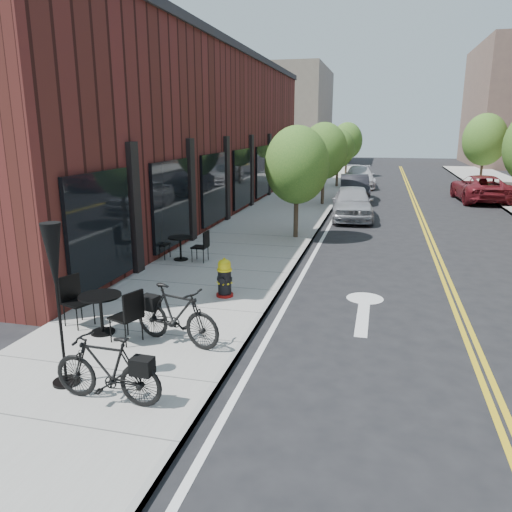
% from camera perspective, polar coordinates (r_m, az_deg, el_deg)
% --- Properties ---
extents(ground, '(120.00, 120.00, 0.00)m').
position_cam_1_polar(ground, '(9.10, -1.33, -10.53)').
color(ground, black).
rests_on(ground, ground).
extents(sidewalk_near, '(4.00, 70.00, 0.12)m').
position_cam_1_polar(sidewalk_near, '(18.82, 0.83, 2.89)').
color(sidewalk_near, '#9E9B93').
rests_on(sidewalk_near, ground).
extents(building_near, '(5.00, 28.00, 7.00)m').
position_cam_1_polar(building_near, '(23.61, -7.82, 13.54)').
color(building_near, '#451B16').
rests_on(building_near, ground).
extents(bg_building_left, '(8.00, 14.00, 10.00)m').
position_cam_1_polar(bg_building_left, '(56.88, 3.83, 15.65)').
color(bg_building_left, '#726656').
rests_on(bg_building_left, ground).
extents(tree_near_a, '(2.20, 2.20, 3.81)m').
position_cam_1_polar(tree_near_a, '(17.22, 4.71, 10.32)').
color(tree_near_a, '#382B1E').
rests_on(tree_near_a, sidewalk_near).
extents(tree_near_b, '(2.30, 2.30, 3.98)m').
position_cam_1_polar(tree_near_b, '(25.13, 7.77, 11.80)').
color(tree_near_b, '#382B1E').
rests_on(tree_near_b, sidewalk_near).
extents(tree_near_c, '(2.10, 2.10, 3.67)m').
position_cam_1_polar(tree_near_c, '(33.09, 9.36, 12.04)').
color(tree_near_c, '#382B1E').
rests_on(tree_near_c, sidewalk_near).
extents(tree_near_d, '(2.40, 2.40, 4.11)m').
position_cam_1_polar(tree_near_d, '(41.06, 10.36, 12.81)').
color(tree_near_d, '#382B1E').
rests_on(tree_near_d, sidewalk_near).
extents(tree_far_c, '(2.80, 2.80, 4.62)m').
position_cam_1_polar(tree_far_c, '(36.52, 24.68, 11.99)').
color(tree_far_c, '#382B1E').
rests_on(tree_far_c, sidewalk_far).
extents(fire_hydrant, '(0.42, 0.42, 0.90)m').
position_cam_1_polar(fire_hydrant, '(11.30, -3.61, -2.54)').
color(fire_hydrant, maroon).
rests_on(fire_hydrant, sidewalk_near).
extents(bicycle_left, '(1.67, 0.53, 1.00)m').
position_cam_1_polar(bicycle_left, '(7.35, -16.65, -12.26)').
color(bicycle_left, black).
rests_on(bicycle_left, sidewalk_near).
extents(bicycle_right, '(1.86, 0.95, 1.08)m').
position_cam_1_polar(bicycle_right, '(8.92, -9.08, -6.66)').
color(bicycle_right, black).
rests_on(bicycle_right, sidewalk_near).
extents(bistro_set_b, '(1.84, 1.05, 0.97)m').
position_cam_1_polar(bistro_set_b, '(9.70, -17.31, -5.72)').
color(bistro_set_b, black).
rests_on(bistro_set_b, sidewalk_near).
extents(bistro_set_c, '(1.64, 0.73, 0.88)m').
position_cam_1_polar(bistro_set_c, '(14.53, -8.64, 1.27)').
color(bistro_set_c, black).
rests_on(bistro_set_c, sidewalk_near).
extents(patio_umbrella, '(0.40, 0.40, 2.45)m').
position_cam_1_polar(patio_umbrella, '(7.62, -22.00, -1.58)').
color(patio_umbrella, black).
rests_on(patio_umbrella, sidewalk_near).
extents(parked_car_a, '(2.04, 4.34, 1.44)m').
position_cam_1_polar(parked_car_a, '(21.85, 10.94, 6.01)').
color(parked_car_a, '#9A9BA2').
rests_on(parked_car_a, ground).
extents(parked_car_b, '(1.85, 4.31, 1.38)m').
position_cam_1_polar(parked_car_b, '(27.45, 11.17, 7.64)').
color(parked_car_b, black).
rests_on(parked_car_b, ground).
extents(parked_car_c, '(2.27, 4.78, 1.35)m').
position_cam_1_polar(parked_car_c, '(33.81, 11.72, 8.83)').
color(parked_car_c, silver).
rests_on(parked_car_c, ground).
extents(parked_car_far, '(2.67, 5.21, 1.41)m').
position_cam_1_polar(parked_car_far, '(29.25, 24.25, 7.08)').
color(parked_car_far, maroon).
rests_on(parked_car_far, ground).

